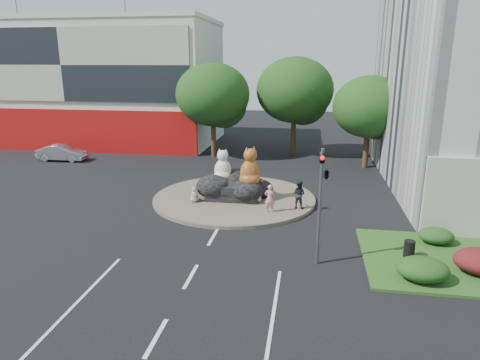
% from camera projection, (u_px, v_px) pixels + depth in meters
% --- Properties ---
extents(ground, '(120.00, 120.00, 0.00)m').
position_uv_depth(ground, '(191.00, 277.00, 17.13)').
color(ground, black).
rests_on(ground, ground).
extents(roundabout_island, '(10.00, 10.00, 0.20)m').
position_uv_depth(roundabout_island, '(234.00, 198.00, 26.61)').
color(roundabout_island, brown).
rests_on(roundabout_island, ground).
extents(rock_plinth, '(3.20, 2.60, 0.90)m').
position_uv_depth(rock_plinth, '(234.00, 190.00, 26.46)').
color(rock_plinth, black).
rests_on(rock_plinth, roundabout_island).
extents(shophouse_block, '(25.20, 12.30, 17.40)m').
position_uv_depth(shophouse_block, '(95.00, 82.00, 44.80)').
color(shophouse_block, beige).
rests_on(shophouse_block, ground).
extents(tree_left, '(6.46, 6.46, 8.27)m').
position_uv_depth(tree_left, '(214.00, 98.00, 37.31)').
color(tree_left, '#382314').
rests_on(tree_left, ground).
extents(tree_mid, '(6.84, 6.84, 8.76)m').
position_uv_depth(tree_mid, '(295.00, 93.00, 38.03)').
color(tree_mid, '#382314').
rests_on(tree_mid, ground).
extents(tree_right, '(5.70, 5.70, 7.30)m').
position_uv_depth(tree_right, '(370.00, 110.00, 33.55)').
color(tree_right, '#382314').
rests_on(tree_right, ground).
extents(hedge_near_green, '(2.00, 1.60, 0.90)m').
position_uv_depth(hedge_near_green, '(422.00, 269.00, 16.53)').
color(hedge_near_green, '#133E15').
rests_on(hedge_near_green, grass_verge).
extents(hedge_back_green, '(1.60, 1.28, 0.72)m').
position_uv_depth(hedge_back_green, '(436.00, 236.00, 19.93)').
color(hedge_back_green, '#133E15').
rests_on(hedge_back_green, grass_verge).
extents(traffic_light, '(0.44, 1.24, 5.00)m').
position_uv_depth(traffic_light, '(323.00, 182.00, 17.26)').
color(traffic_light, '#595B60').
rests_on(traffic_light, ground).
extents(street_lamp, '(2.34, 0.22, 8.06)m').
position_uv_depth(street_lamp, '(477.00, 139.00, 21.52)').
color(street_lamp, '#595B60').
rests_on(street_lamp, ground).
extents(cat_white, '(1.31, 1.16, 2.06)m').
position_uv_depth(cat_white, '(223.00, 165.00, 26.51)').
color(cat_white, silver).
rests_on(cat_white, rock_plinth).
extents(cat_tabby, '(1.86, 1.79, 2.37)m').
position_uv_depth(cat_tabby, '(250.00, 166.00, 25.52)').
color(cat_tabby, '#B95F26').
rests_on(cat_tabby, rock_plinth).
extents(kitten_calico, '(0.76, 0.73, 0.97)m').
position_uv_depth(kitten_calico, '(194.00, 194.00, 25.53)').
color(kitten_calico, silver).
rests_on(kitten_calico, roundabout_island).
extents(kitten_white, '(0.54, 0.50, 0.77)m').
position_uv_depth(kitten_white, '(258.00, 195.00, 25.57)').
color(kitten_white, beige).
rests_on(kitten_white, roundabout_island).
extents(pedestrian_pink, '(0.60, 0.41, 1.57)m').
position_uv_depth(pedestrian_pink, '(270.00, 198.00, 23.72)').
color(pedestrian_pink, pink).
rests_on(pedestrian_pink, roundabout_island).
extents(pedestrian_dark, '(0.96, 0.86, 1.62)m').
position_uv_depth(pedestrian_dark, '(299.00, 194.00, 24.34)').
color(pedestrian_dark, '#22222A').
rests_on(pedestrian_dark, roundabout_island).
extents(parked_car, '(4.25, 1.62, 1.38)m').
position_uv_depth(parked_car, '(62.00, 153.00, 36.89)').
color(parked_car, '#B1B5B9').
rests_on(parked_car, ground).
extents(litter_bin, '(0.60, 0.60, 0.75)m').
position_uv_depth(litter_bin, '(409.00, 249.00, 18.49)').
color(litter_bin, black).
rests_on(litter_bin, grass_verge).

